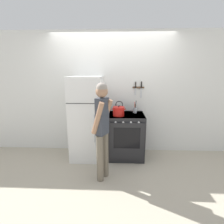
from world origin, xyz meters
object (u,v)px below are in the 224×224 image
at_px(stove_range, 126,136).
at_px(person, 102,127).
at_px(tea_kettle, 119,109).
at_px(utensil_jar, 135,110).
at_px(dutch_oven_pot, 119,111).
at_px(refrigerator, 87,118).

distance_m(stove_range, person, 0.97).
distance_m(tea_kettle, utensil_jar, 0.32).
relative_size(utensil_jar, person, 0.16).
relative_size(stove_range, dutch_oven_pot, 3.34).
bearing_deg(tea_kettle, utensil_jar, 0.98).
height_order(refrigerator, tea_kettle, refrigerator).
bearing_deg(utensil_jar, person, -122.58).
relative_size(stove_range, tea_kettle, 3.66).
height_order(dutch_oven_pot, person, person).
relative_size(refrigerator, person, 1.04).
xyz_separation_m(refrigerator, stove_range, (0.79, 0.01, -0.36)).
bearing_deg(person, tea_kettle, 11.35).
bearing_deg(refrigerator, utensil_jar, 9.52).
xyz_separation_m(dutch_oven_pot, person, (-0.25, -0.67, -0.09)).
height_order(stove_range, tea_kettle, tea_kettle).
bearing_deg(tea_kettle, refrigerator, -166.29).
xyz_separation_m(stove_range, person, (-0.41, -0.76, 0.44)).
distance_m(refrigerator, tea_kettle, 0.68).
relative_size(tea_kettle, utensil_jar, 0.95).
distance_m(refrigerator, dutch_oven_pot, 0.66).
height_order(stove_range, utensil_jar, utensil_jar).
bearing_deg(person, dutch_oven_pot, 6.79).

